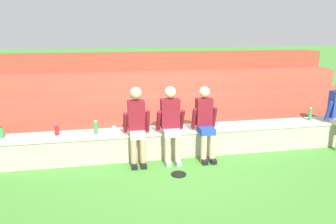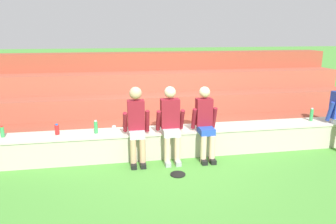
{
  "view_description": "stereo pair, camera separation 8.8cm",
  "coord_description": "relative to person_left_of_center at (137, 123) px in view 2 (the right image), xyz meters",
  "views": [
    {
      "loc": [
        -1.18,
        -5.47,
        2.4
      ],
      "look_at": [
        -0.08,
        0.26,
        0.88
      ],
      "focal_mm": 33.44,
      "sensor_mm": 36.0,
      "label": 1
    },
    {
      "loc": [
        -1.1,
        -5.48,
        2.4
      ],
      "look_at": [
        -0.08,
        0.26,
        0.88
      ],
      "focal_mm": 33.44,
      "sensor_mm": 36.0,
      "label": 2
    }
  ],
  "objects": [
    {
      "name": "person_right_of_center",
      "position": [
        1.29,
        0.0,
        -0.03
      ],
      "size": [
        0.48,
        0.57,
        1.39
      ],
      "color": "beige",
      "rests_on": "ground"
    },
    {
      "name": "water_bottle_mid_right",
      "position": [
        -2.4,
        0.35,
        -0.14
      ],
      "size": [
        0.07,
        0.07,
        0.21
      ],
      "color": "green",
      "rests_on": "stone_seating_wall"
    },
    {
      "name": "person_left_of_center",
      "position": [
        0.0,
        0.0,
        0.0
      ],
      "size": [
        0.49,
        0.51,
        1.43
      ],
      "color": "tan",
      "rests_on": "ground"
    },
    {
      "name": "stone_seating_wall",
      "position": [
        0.72,
        0.3,
        -0.49
      ],
      "size": [
        8.79,
        0.57,
        0.53
      ],
      "color": "#B7AF9E",
      "rests_on": "ground"
    },
    {
      "name": "water_bottle_near_right",
      "position": [
        -1.45,
        0.33,
        -0.14
      ],
      "size": [
        0.08,
        0.08,
        0.2
      ],
      "color": "red",
      "rests_on": "stone_seating_wall"
    },
    {
      "name": "ground_plane",
      "position": [
        0.72,
        0.03,
        -0.77
      ],
      "size": [
        80.0,
        80.0,
        0.0
      ],
      "primitive_type": "plane",
      "color": "#4C9338"
    },
    {
      "name": "frisbee",
      "position": [
        0.64,
        -0.64,
        -0.76
      ],
      "size": [
        0.26,
        0.26,
        0.02
      ],
      "primitive_type": "cylinder",
      "color": "black",
      "rests_on": "ground"
    },
    {
      "name": "water_bottle_mid_left",
      "position": [
        3.75,
        0.34,
        -0.11
      ],
      "size": [
        0.07,
        0.07,
        0.28
      ],
      "color": "green",
      "rests_on": "stone_seating_wall"
    },
    {
      "name": "water_bottle_near_left",
      "position": [
        -0.74,
        0.28,
        -0.12
      ],
      "size": [
        0.07,
        0.07,
        0.25
      ],
      "color": "green",
      "rests_on": "stone_seating_wall"
    },
    {
      "name": "brick_bleachers",
      "position": [
        0.72,
        2.46,
        -0.09
      ],
      "size": [
        9.82,
        2.66,
        1.82
      ],
      "color": "#9E4733",
      "rests_on": "ground"
    },
    {
      "name": "plastic_cup_middle",
      "position": [
        -0.41,
        0.33,
        -0.19
      ],
      "size": [
        0.08,
        0.08,
        0.11
      ],
      "primitive_type": "cylinder",
      "color": "white",
      "rests_on": "stone_seating_wall"
    },
    {
      "name": "person_center",
      "position": [
        0.63,
        -0.0,
        -0.01
      ],
      "size": [
        0.53,
        0.51,
        1.41
      ],
      "color": "beige",
      "rests_on": "ground"
    }
  ]
}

